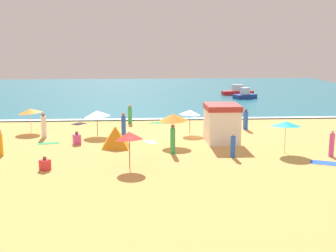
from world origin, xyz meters
name	(u,v)px	position (x,y,z in m)	size (l,w,h in m)	color
ground_plane	(188,134)	(0.00, 0.00, 0.00)	(60.00, 60.00, 0.00)	#E0A856
ocean_water	(167,92)	(0.00, 28.00, 0.05)	(60.00, 44.00, 0.10)	teal
wave_breaker_foam	(181,118)	(0.00, 6.30, 0.10)	(57.00, 0.70, 0.01)	white
lifeguard_cabana	(222,123)	(2.08, -2.88, 1.41)	(2.38, 2.69, 2.77)	white
beach_umbrella_0	(97,114)	(-7.06, -0.03, 1.71)	(2.53, 2.51, 2.04)	#4C3823
beach_umbrella_1	(129,136)	(-4.33, -8.82, 1.90)	(2.15, 2.16, 2.22)	#4C3823
beach_umbrella_2	(30,111)	(-12.49, 1.55, 1.71)	(2.53, 2.51, 1.99)	silver
beach_umbrella_3	(286,124)	(5.67, -5.95, 1.91)	(2.02, 2.04, 2.17)	silver
beach_umbrella_5	(190,112)	(0.14, 0.19, 1.69)	(2.33, 2.33, 1.93)	#4C3823
beach_umbrella_6	(173,117)	(-1.44, -3.28, 1.94)	(2.78, 2.78, 2.24)	#4C3823
beach_tent	(115,137)	(-5.44, -3.85, 0.73)	(2.56, 2.60, 1.46)	orange
beachgoer_0	(233,146)	(2.05, -6.88, 0.74)	(0.37, 0.37, 1.58)	blue
beachgoer_3	(332,144)	(8.28, -7.09, 0.80)	(0.38, 0.38, 1.70)	#D84CA5
beachgoer_4	(173,140)	(-1.64, -5.77, 0.93)	(0.44, 0.44, 1.93)	green
beachgoer_5	(130,114)	(-4.68, 4.77, 0.80)	(0.50, 0.50, 1.71)	green
beachgoer_6	(0,143)	(-12.57, -5.67, 0.83)	(0.44, 0.44, 1.72)	orange
beachgoer_8	(246,120)	(4.92, 1.55, 0.81)	(0.55, 0.55, 1.74)	blue
beachgoer_9	(124,125)	(-5.02, -0.44, 0.86)	(0.41, 0.41, 1.81)	blue
beachgoer_10	(45,164)	(-9.09, -8.88, 0.32)	(0.67, 0.67, 0.80)	red
beachgoer_11	(77,139)	(-8.22, -2.78, 0.39)	(0.63, 0.63, 0.93)	#D84CA5
beachgoer_12	(44,126)	(-11.03, -0.43, 0.88)	(0.53, 0.53, 1.87)	white
beach_towel_0	(49,143)	(-10.29, -2.46, 0.01)	(1.60, 0.91, 0.01)	green
beach_towel_1	(160,123)	(-2.05, 4.81, 0.01)	(1.79, 1.12, 0.01)	green
beach_towel_2	(79,124)	(-9.20, 4.74, 0.01)	(1.43, 1.46, 0.01)	black
beach_towel_3	(151,142)	(-3.00, -2.50, 0.01)	(1.17, 1.37, 0.01)	white
beach_towel_4	(323,163)	(7.19, -8.47, 0.01)	(1.71, 1.46, 0.01)	blue
small_boat_0	(245,95)	(9.38, 20.04, 0.54)	(3.13, 2.29, 1.37)	navy
small_boat_1	(238,92)	(9.27, 23.70, 0.54)	(4.31, 1.50, 1.39)	red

